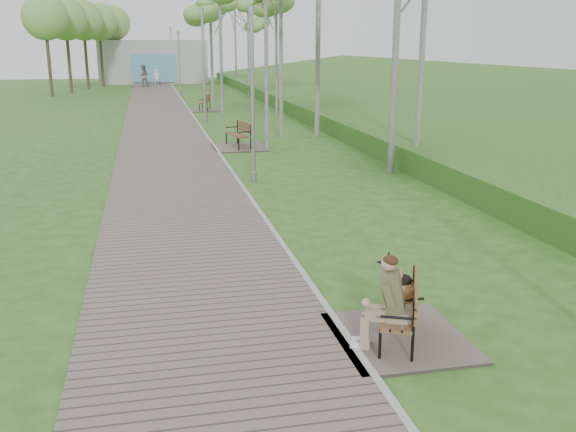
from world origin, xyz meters
The scene contains 15 objects.
ground centered at (0.00, 0.00, 0.00)m, with size 120.00×120.00×0.00m, color #2A521B.
walkway centered at (-1.75, 21.50, 0.02)m, with size 3.50×67.00×0.04m, color #6B5D57.
kerb centered at (0.00, 21.50, 0.03)m, with size 0.10×67.00×0.05m, color #999993.
embankment centered at (12.00, 20.00, 0.00)m, with size 14.00×70.00×1.60m, color #508A32.
building_north centered at (-1.50, 50.97, 1.99)m, with size 10.00×5.20×4.00m.
bench_main centered at (0.59, -6.41, 0.40)m, with size 1.67×1.86×1.46m.
bench_second centered at (0.85, 9.81, 0.22)m, with size 1.93×2.14×1.18m.
bench_third centered at (0.89, 23.69, 0.22)m, with size 1.89×2.10×1.16m.
lamp_post_near centered at (0.43, 3.86, 2.19)m, with size 0.18×0.18×4.69m.
lamp_post_second centered at (0.42, 18.32, 2.50)m, with size 0.21×0.21×5.35m.
lamp_post_third centered at (0.19, 35.94, 2.16)m, with size 0.18×0.18×4.63m.
lamp_post_far centered at (0.26, 49.98, 2.44)m, with size 0.20×0.20×5.21m.
pedestrian_near centered at (-1.33, 46.33, 0.73)m, with size 0.53×0.35×1.46m, color white.
pedestrian_far centered at (-2.48, 44.66, 0.96)m, with size 0.93×0.73×1.92m, color slate.
birch_far_c centered at (5.07, 33.80, 5.71)m, with size 2.25×2.25×7.27m.
Camera 1 is at (-2.42, -13.60, 3.78)m, focal length 40.00 mm.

